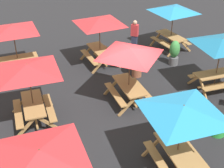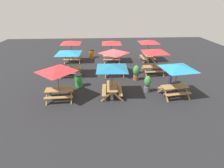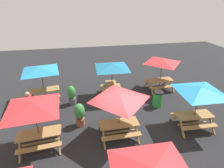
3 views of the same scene
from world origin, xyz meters
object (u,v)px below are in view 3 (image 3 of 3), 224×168
Objects in this scene: picnic_table_7 at (119,100)px; person_standing at (30,105)px; picnic_table_8 at (33,109)px; potted_plant_0 at (72,95)px; potted_plant_1 at (80,114)px; picnic_table_6 at (162,63)px; picnic_table_2 at (112,68)px; picnic_table_1 at (41,71)px; trash_bin_green at (158,99)px; picnic_table_3 at (200,93)px.

picnic_table_7 is 1.40× the size of person_standing.
potted_plant_0 is (-1.31, -3.29, -1.35)m from picnic_table_8.
potted_plant_1 is (-0.43, 2.13, 0.04)m from potted_plant_0.
potted_plant_0 is at bearing 4.72° from picnic_table_6.
potted_plant_1 is (1.77, -1.14, -1.30)m from picnic_table_7.
picnic_table_6 is 0.83× the size of picnic_table_8.
picnic_table_2 is 2.30× the size of potted_plant_0.
potted_plant_1 is at bearing 24.69° from picnic_table_6.
picnic_table_6 is 1.40× the size of person_standing.
picnic_table_2 and picnic_table_8 have the same top height.
picnic_table_8 is (3.89, 3.75, 0.00)m from picnic_table_2.
picnic_table_6 is (-7.76, -0.01, 0.00)m from picnic_table_1.
person_standing is at bearing -21.10° from potted_plant_1.
potted_plant_1 is at bearing 11.44° from trash_bin_green.
trash_bin_green is at bearing 58.37° from picnic_table_2.
picnic_table_7 is 2.38× the size of trash_bin_green.
picnic_table_2 and picnic_table_3 have the same top height.
potted_plant_0 is at bearing -18.02° from person_standing.
picnic_table_8 is at bearing 1.56° from picnic_table_3.
picnic_table_7 is at bearing -3.76° from picnic_table_2.
picnic_table_6 is 8.46m from person_standing.
picnic_table_2 is at bearing -27.74° from person_standing.
picnic_table_7 is 2.48m from potted_plant_1.
potted_plant_0 is (6.06, 0.77, -1.35)m from picnic_table_6.
potted_plant_0 is at bearing -78.63° from potted_plant_1.
person_standing is (7.16, -0.04, 0.39)m from trash_bin_green.
picnic_table_3 is at bearing 44.00° from picnic_table_2.
person_standing is (8.09, -2.19, -1.10)m from picnic_table_3.
person_standing is at bearing 10.73° from picnic_table_6.
picnic_table_6 is at bearing 97.15° from picnic_table_2.
person_standing is (4.68, 1.61, -1.10)m from picnic_table_2.
trash_bin_green is at bearing 155.32° from picnic_table_1.
picnic_table_6 is 6.26m from potted_plant_0.
picnic_table_2 is (-4.27, 0.30, 0.00)m from picnic_table_1.
potted_plant_1 reaches higher than potted_plant_0.
picnic_table_8 is (7.31, -0.05, 0.00)m from picnic_table_3.
potted_plant_0 is 2.17m from potted_plant_1.
picnic_table_2 is at bearing 167.42° from picnic_table_1.
picnic_table_1 is 1.20× the size of picnic_table_6.
picnic_table_7 reaches higher than potted_plant_0.
potted_plant_1 is (4.63, 0.94, 0.19)m from trash_bin_green.
picnic_table_3 and picnic_table_6 have the same top height.
trash_bin_green is (-6.37, -2.09, -1.49)m from picnic_table_8.
picnic_table_2 is 1.00× the size of picnic_table_8.
picnic_table_2 is 5.40m from picnic_table_8.
picnic_table_3 is at bearing 167.71° from potted_plant_1.
picnic_table_2 reaches higher than person_standing.
picnic_table_7 is (-3.89, 4.03, 0.00)m from picnic_table_1.
picnic_table_1 is 7.19m from trash_bin_green.
picnic_table_1 and picnic_table_3 have the same top height.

